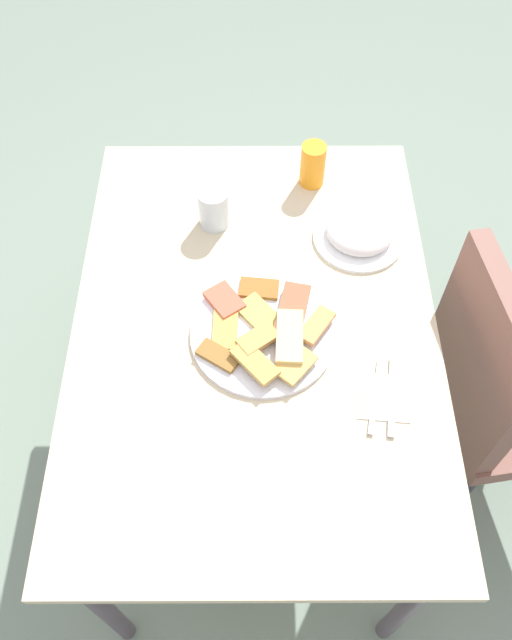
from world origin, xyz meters
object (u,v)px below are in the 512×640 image
at_px(drinking_glass, 212,208).
at_px(spoon, 390,396).
at_px(pide_platter, 262,331).
at_px(salad_plate_greens, 357,233).
at_px(paper_napkin, 381,397).
at_px(soda_can, 311,165).
at_px(dining_table, 253,341).
at_px(dining_chair, 501,385).
at_px(fork, 373,396).

relative_size(drinking_glass, spoon, 0.56).
height_order(pide_platter, salad_plate_greens, salad_plate_greens).
bearing_deg(paper_napkin, drinking_glass, -143.17).
bearing_deg(spoon, drinking_glass, -133.73).
bearing_deg(pide_platter, soda_can, 164.73).
relative_size(dining_table, dining_chair, 1.29).
bearing_deg(spoon, pide_platter, -112.46).
relative_size(dining_table, soda_can, 9.89).
bearing_deg(soda_can, fork, 9.08).
height_order(salad_plate_greens, fork, salad_plate_greens).
bearing_deg(paper_napkin, spoon, 90.00).
distance_m(paper_napkin, spoon, 0.02).
relative_size(dining_chair, fork, 5.13).
xyz_separation_m(dining_table, fork, (0.19, 0.26, 0.09)).
xyz_separation_m(pide_platter, drinking_glass, (-0.34, -0.12, 0.04)).
xyz_separation_m(pide_platter, salad_plate_greens, (-0.29, 0.24, 0.01)).
relative_size(pide_platter, paper_napkin, 2.97).
xyz_separation_m(drinking_glass, spoon, (0.51, 0.40, -0.05)).
relative_size(salad_plate_greens, paper_napkin, 2.04).
relative_size(dining_chair, drinking_glass, 8.68).
bearing_deg(soda_can, salad_plate_greens, 28.20).
distance_m(dining_table, soda_can, 0.51).
xyz_separation_m(pide_platter, paper_napkin, (0.16, 0.26, -0.01)).
bearing_deg(salad_plate_greens, paper_napkin, 1.76).
bearing_deg(paper_napkin, salad_plate_greens, -178.24).
bearing_deg(drinking_glass, pide_platter, 19.67).
relative_size(paper_napkin, fork, 0.62).
relative_size(pide_platter, drinking_glass, 3.12).
height_order(dining_table, pide_platter, pide_platter).
relative_size(soda_can, paper_napkin, 1.08).
bearing_deg(soda_can, spoon, 12.13).
distance_m(dining_table, spoon, 0.36).
distance_m(pide_platter, salad_plate_greens, 0.38).
height_order(dining_table, paper_napkin, paper_napkin).
relative_size(dining_table, drinking_glass, 11.21).
distance_m(dining_chair, spoon, 0.44).
distance_m(dining_table, salad_plate_greens, 0.38).
bearing_deg(dining_table, salad_plate_greens, 134.30).
height_order(dining_chair, salad_plate_greens, dining_chair).
distance_m(salad_plate_greens, fork, 0.45).
relative_size(fork, spoon, 0.95).
distance_m(salad_plate_greens, drinking_glass, 0.37).
height_order(dining_chair, drinking_glass, dining_chair).
distance_m(pide_platter, drinking_glass, 0.37).
distance_m(pide_platter, fork, 0.29).
height_order(dining_chair, soda_can, dining_chair).
xyz_separation_m(salad_plate_greens, drinking_glass, (-0.06, -0.37, 0.03)).
xyz_separation_m(dining_table, pide_platter, (0.03, 0.02, 0.10)).
distance_m(soda_can, fork, 0.67).
xyz_separation_m(soda_can, spoon, (0.65, 0.14, -0.06)).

